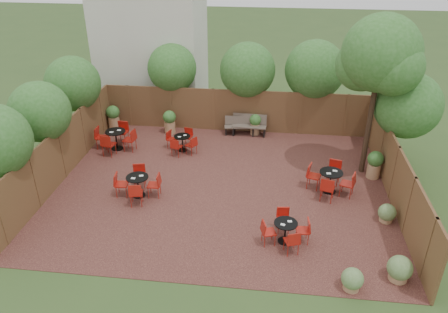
# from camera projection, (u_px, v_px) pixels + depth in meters

# --- Properties ---
(ground) EXTENTS (80.00, 80.00, 0.00)m
(ground) POSITION_uv_depth(u_px,v_px,m) (221.00, 187.00, 16.00)
(ground) COLOR #354F23
(ground) RESTS_ON ground
(courtyard_paving) EXTENTS (12.00, 10.00, 0.02)m
(courtyard_paving) POSITION_uv_depth(u_px,v_px,m) (221.00, 186.00, 15.99)
(courtyard_paving) COLOR #341715
(courtyard_paving) RESTS_ON ground
(fence_back) EXTENTS (12.00, 0.08, 2.00)m
(fence_back) POSITION_uv_depth(u_px,v_px,m) (235.00, 111.00, 19.91)
(fence_back) COLOR #4F2E1D
(fence_back) RESTS_ON ground
(fence_left) EXTENTS (0.08, 10.00, 2.00)m
(fence_left) POSITION_uv_depth(u_px,v_px,m) (61.00, 154.00, 16.16)
(fence_left) COLOR #4F2E1D
(fence_left) RESTS_ON ground
(fence_right) EXTENTS (0.08, 10.00, 2.00)m
(fence_right) POSITION_uv_depth(u_px,v_px,m) (394.00, 173.00, 14.90)
(fence_right) COLOR #4F2E1D
(fence_right) RESTS_ON ground
(neighbour_building) EXTENTS (5.00, 4.00, 8.00)m
(neighbour_building) POSITION_uv_depth(u_px,v_px,m) (151.00, 28.00, 21.60)
(neighbour_building) COLOR beige
(neighbour_building) RESTS_ON ground
(overhang_foliage) EXTENTS (15.67, 10.80, 2.68)m
(overhang_foliage) POSITION_uv_depth(u_px,v_px,m) (206.00, 87.00, 17.56)
(overhang_foliage) COLOR #2A5E1E
(overhang_foliage) RESTS_ON ground
(courtyard_tree) EXTENTS (2.83, 2.74, 5.99)m
(courtyard_tree) POSITION_uv_depth(u_px,v_px,m) (380.00, 59.00, 14.88)
(courtyard_tree) COLOR black
(courtyard_tree) RESTS_ON courtyard_paving
(park_bench_left) EXTENTS (1.56, 0.59, 0.95)m
(park_bench_left) POSITION_uv_depth(u_px,v_px,m) (249.00, 124.00, 19.74)
(park_bench_left) COLOR brown
(park_bench_left) RESTS_ON courtyard_paving
(park_bench_right) EXTENTS (1.40, 0.57, 0.84)m
(park_bench_right) POSITION_uv_depth(u_px,v_px,m) (240.00, 125.00, 19.80)
(park_bench_right) COLOR brown
(park_bench_right) RESTS_ON courtyard_paving
(bistro_tables) EXTENTS (10.46, 7.03, 0.96)m
(bistro_tables) POSITION_uv_depth(u_px,v_px,m) (200.00, 169.00, 16.23)
(bistro_tables) COLOR black
(bistro_tables) RESTS_ON courtyard_paving
(planters) EXTENTS (11.91, 3.91, 1.13)m
(planters) POSITION_uv_depth(u_px,v_px,m) (214.00, 130.00, 19.03)
(planters) COLOR #9F764F
(planters) RESTS_ON courtyard_paving
(low_shrubs) EXTENTS (2.11, 3.76, 0.73)m
(low_shrubs) POSITION_uv_depth(u_px,v_px,m) (383.00, 255.00, 12.18)
(low_shrubs) COLOR #9F764F
(low_shrubs) RESTS_ON courtyard_paving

